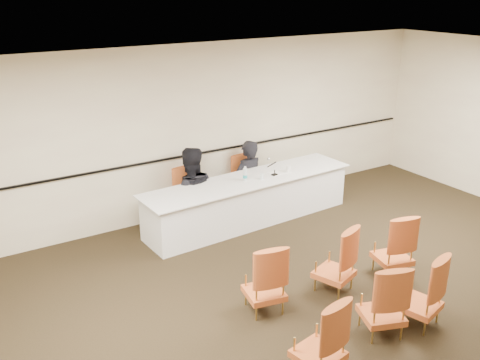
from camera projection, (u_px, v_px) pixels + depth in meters
name	position (u px, v px, depth m)	size (l,w,h in m)	color
floor	(346.00, 321.00, 6.61)	(10.00, 10.00, 0.00)	black
ceiling	(366.00, 78.00, 5.56)	(10.00, 10.00, 0.00)	white
wall_back	(194.00, 131.00, 9.26)	(10.00, 0.04, 3.00)	beige
wall_rail	(196.00, 154.00, 9.37)	(9.80, 0.04, 0.03)	black
panel_table	(249.00, 200.00, 9.24)	(3.89, 0.90, 0.78)	silver
panelist_main	(248.00, 185.00, 9.88)	(0.63, 0.41, 1.73)	black
panelist_main_chair	(248.00, 182.00, 9.85)	(0.50, 0.50, 0.95)	#C25322
panelist_second	(191.00, 199.00, 9.22)	(0.90, 0.70, 1.85)	black
panelist_second_chair	(191.00, 196.00, 9.20)	(0.50, 0.50, 0.95)	#C25322
papers	(278.00, 173.00, 9.40)	(0.30, 0.22, 0.00)	white
microphone	(275.00, 167.00, 9.23)	(0.10, 0.21, 0.29)	black
water_bottle	(245.00, 173.00, 9.00)	(0.08, 0.08, 0.25)	teal
drinking_glass	(262.00, 176.00, 9.07)	(0.06, 0.06, 0.10)	white
coffee_cup	(288.00, 169.00, 9.40)	(0.08, 0.08, 0.12)	white
aud_chair_front_left	(264.00, 277.00, 6.67)	(0.50, 0.50, 0.95)	#C25322
aud_chair_front_mid	(335.00, 259.00, 7.12)	(0.50, 0.50, 0.95)	#C25322
aud_chair_front_right	(394.00, 244.00, 7.52)	(0.50, 0.50, 0.95)	#C25322
aud_chair_back_left	(319.00, 336.00, 5.56)	(0.50, 0.50, 0.95)	#C25322
aud_chair_back_mid	(383.00, 298.00, 6.23)	(0.50, 0.50, 0.95)	#C25322
aud_chair_back_right	(420.00, 289.00, 6.41)	(0.50, 0.50, 0.95)	#C25322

